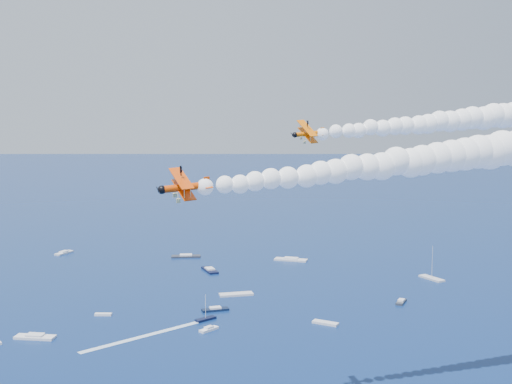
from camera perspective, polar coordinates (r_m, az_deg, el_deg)
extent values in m
cube|color=black|center=(201.33, -4.41, -10.99)|extent=(6.87, 5.07, 0.70)
cube|color=black|center=(210.20, -3.57, -10.20)|extent=(8.72, 3.45, 0.70)
cube|color=white|center=(210.46, -13.18, -10.35)|extent=(5.39, 2.79, 0.70)
cube|color=silver|center=(303.94, -16.39, -5.11)|extent=(8.23, 9.47, 0.70)
cube|color=silver|center=(198.33, 6.08, -11.29)|extent=(7.43, 7.03, 0.70)
cube|color=#2C303A|center=(223.12, 12.55, -9.34)|extent=(6.04, 6.87, 0.70)
cube|color=silver|center=(256.39, 15.08, -7.28)|extent=(6.30, 11.22, 0.70)
cube|color=black|center=(260.93, -4.05, -6.81)|extent=(5.46, 11.99, 0.70)
cube|color=#2A2D38|center=(286.35, -6.13, -5.60)|extent=(12.95, 5.76, 0.70)
cube|color=white|center=(192.18, -4.13, -11.87)|extent=(6.16, 5.08, 0.70)
cube|color=white|center=(195.46, -18.71, -11.90)|extent=(11.72, 7.23, 0.70)
cube|color=silver|center=(278.74, 3.06, -5.91)|extent=(14.24, 10.67, 0.70)
cube|color=silver|center=(226.88, -1.74, -8.90)|extent=(11.63, 3.85, 0.70)
cube|color=white|center=(189.55, -9.93, -12.33)|extent=(34.31, 19.98, 0.04)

